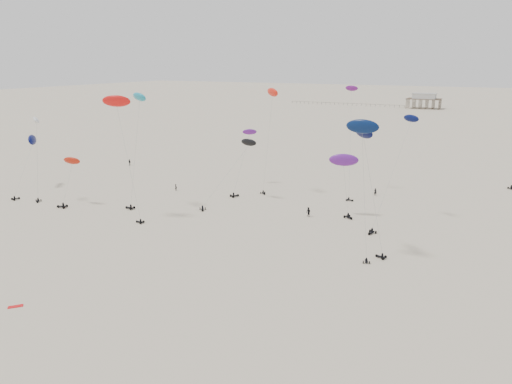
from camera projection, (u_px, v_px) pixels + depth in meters
The scene contains 21 objects.
ground_plane at pixel (388, 143), 189.61m from camera, with size 900.00×900.00×0.00m, color beige.
pavilion_main at pixel (424, 102), 322.44m from camera, with size 21.00×13.00×9.80m.
pier_fence at pixel (346, 104), 345.89m from camera, with size 80.20×0.20×1.50m.
rig_0 at pixel (37, 141), 108.36m from camera, with size 3.94×5.32×18.68m.
rig_2 at pixel (396, 161), 93.77m from camera, with size 5.72×17.32×23.48m.
rig_3 at pixel (237, 159), 108.96m from camera, with size 6.96×15.78×18.06m.
rig_4 at pixel (244, 156), 120.09m from camera, with size 6.40×16.88×18.56m.
rig_5 at pixel (344, 168), 98.33m from camera, with size 6.37×4.75×12.66m.
rig_7 at pixel (137, 120), 102.91m from camera, with size 5.38×7.20×24.21m.
rig_8 at pixel (351, 122), 115.12m from camera, with size 6.81×13.76×26.14m.
rig_9 at pixel (69, 176), 106.30m from camera, with size 4.35×6.11×10.54m.
rig_10 at pixel (367, 154), 78.24m from camera, with size 7.77×5.53×20.44m.
rig_11 at pixel (271, 107), 114.14m from camera, with size 4.81×7.02×24.40m.
rig_12 at pixel (363, 140), 75.65m from camera, with size 5.83×4.66×21.82m.
rig_13 at pixel (31, 145), 120.78m from camera, with size 10.03×15.48×16.65m.
rig_14 at pixel (118, 111), 95.01m from camera, with size 10.10×5.34×24.20m.
spectator_0 at pixel (176, 191), 119.66m from camera, with size 0.69×0.47×1.89m, color black.
spectator_1 at pixel (308, 217), 99.78m from camera, with size 1.11×0.64×2.27m, color black.
spectator_2 at pixel (130, 165), 148.52m from camera, with size 1.28×0.69×2.17m, color black.
spectator_3 at pixel (375, 195), 115.44m from camera, with size 0.75×0.51×2.05m, color black.
grounded_kite_b at pixel (16, 307), 63.33m from camera, with size 1.80×0.70×0.07m, color red.
Camera 1 is at (39.52, 9.33, 30.30)m, focal length 35.00 mm.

